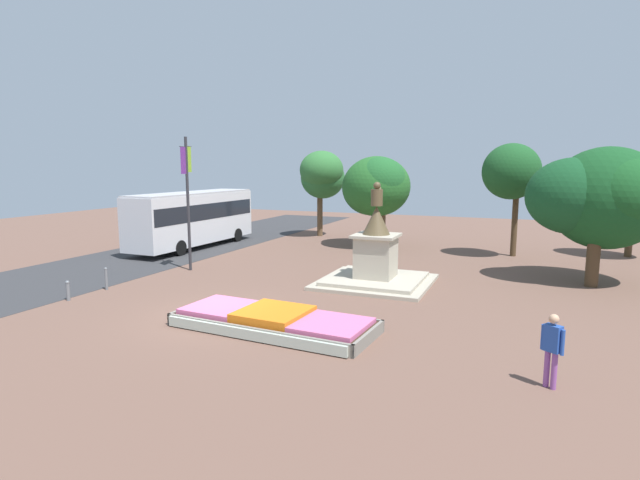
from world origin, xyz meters
name	(u,v)px	position (x,y,z in m)	size (l,w,h in m)	color
ground_plane	(217,317)	(0.00, 0.00, 0.00)	(75.43, 75.43, 0.00)	brown
street_asphalt_strip	(12,288)	(-10.25, 0.00, 0.01)	(7.12, 66.00, 0.01)	#333335
flower_planter	(272,321)	(2.35, -0.43, 0.25)	(6.68, 2.99, 0.61)	#38281C
statue_monument	(376,261)	(3.65, 6.74, 1.01)	(4.71, 4.71, 4.44)	#B0A591
banner_pole	(188,198)	(-5.62, 5.98, 3.59)	(0.23, 1.16, 6.49)	#2D2D33
city_bus	(193,216)	(-9.71, 11.80, 2.00)	(2.59, 9.96, 3.49)	silver
pedestrian_with_handbag	(552,345)	(10.32, -1.71, 1.03)	(0.49, 0.39, 1.77)	#8C4C99
kerb_bollard_mid_a	(68,290)	(-6.44, -0.46, 0.41)	(0.15, 0.15, 0.78)	slate
kerb_bollard_mid_b	(106,278)	(-6.38, 1.38, 0.50)	(0.12, 0.12, 0.95)	slate
park_tree_far_left	(601,197)	(12.51, 10.46, 3.79)	(5.64, 4.61, 5.94)	#4C3823
park_tree_behind_statue	(640,180)	(15.23, 18.10, 4.33)	(4.06, 3.47, 5.88)	#4C3823
park_tree_far_right	(510,173)	(8.66, 15.74, 4.73)	(3.13, 3.12, 6.35)	#4C3823
park_tree_street_side	(375,186)	(0.79, 16.24, 3.88)	(4.47, 4.47, 5.71)	brown
park_tree_distant	(322,175)	(-4.09, 19.44, 4.49)	(3.23, 3.72, 6.18)	brown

